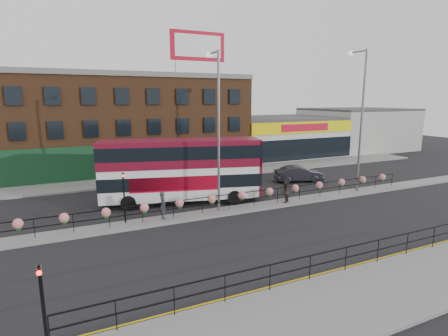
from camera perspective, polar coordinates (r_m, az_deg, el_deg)
name	(u,v)px	position (r m, az deg, el deg)	size (l,w,h in m)	color
ground	(242,210)	(25.05, 2.90, -6.84)	(120.00, 120.00, 0.00)	black
south_pavement	(379,292)	(16.27, 23.96, -18.04)	(60.00, 4.00, 0.15)	gray
north_pavement	(187,176)	(35.72, -6.06, -1.26)	(60.00, 4.00, 0.15)	gray
median	(242,209)	(25.02, 2.90, -6.68)	(60.00, 1.60, 0.15)	gray
yellow_line_inner	(338,269)	(17.68, 18.18, -15.40)	(60.00, 0.10, 0.01)	gold
yellow_line_outer	(341,271)	(17.57, 18.59, -15.61)	(60.00, 0.10, 0.01)	gold
brick_building	(130,122)	(41.72, -15.04, 7.24)	(25.00, 12.21, 10.30)	brown
supermarket	(277,136)	(49.39, 8.71, 5.17)	(15.00, 12.25, 5.30)	silver
warehouse_east	(357,129)	(58.82, 20.83, 6.02)	(14.50, 12.00, 6.30)	#A4A49F
billboard	(198,46)	(38.91, -4.29, 19.22)	(6.00, 0.29, 4.40)	#B30821
median_railing	(242,196)	(24.74, 2.92, -4.54)	(30.04, 0.56, 1.23)	black
south_railing	(310,262)	(15.79, 13.90, -14.65)	(20.04, 0.05, 1.12)	black
double_decker_bus	(182,164)	(26.33, -6.92, 0.61)	(12.18, 5.61, 4.80)	white
car	(299,174)	(34.00, 12.12, -0.92)	(4.82, 2.77, 1.50)	#25242C
pedestrian_a	(163,205)	(22.83, -9.91, -6.03)	(0.50, 0.70, 1.81)	#2E3038
pedestrian_b	(285,192)	(26.46, 9.91, -3.89)	(0.97, 0.93, 1.57)	black
lamp_column_west	(217,118)	(23.51, -1.16, 8.17)	(0.39, 1.88, 10.73)	slate
lamp_column_east	(360,109)	(30.91, 21.28, 9.00)	(0.41, 2.02, 11.50)	slate
traffic_light_south	(42,295)	(11.41, -27.59, -17.84)	(0.15, 0.28, 3.65)	black
traffic_light_median	(124,187)	(22.32, -16.08, -2.94)	(0.15, 0.28, 3.65)	black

